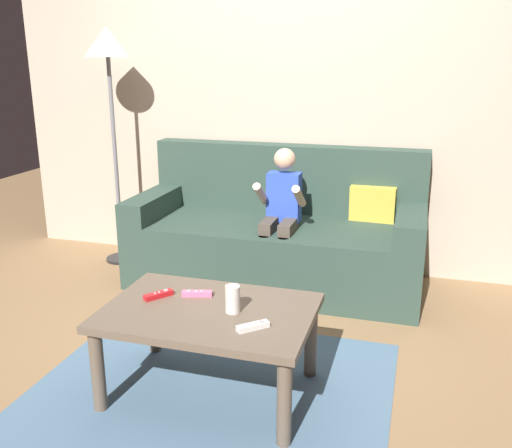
{
  "coord_description": "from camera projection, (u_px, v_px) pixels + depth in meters",
  "views": [
    {
      "loc": [
        0.93,
        -2.5,
        1.49
      ],
      "look_at": [
        0.09,
        0.34,
        0.61
      ],
      "focal_mm": 39.53,
      "sensor_mm": 36.0,
      "label": 1
    }
  ],
  "objects": [
    {
      "name": "ground_plane",
      "position": [
        221.0,
        351.0,
        2.97
      ],
      "size": [
        8.35,
        8.35,
        0.0
      ],
      "primitive_type": "plane",
      "color": "olive"
    },
    {
      "name": "soda_can",
      "position": [
        233.0,
        299.0,
        2.45
      ],
      "size": [
        0.07,
        0.07,
        0.12
      ],
      "primitive_type": "cylinder",
      "color": "silver",
      "rests_on": "coffee_table"
    },
    {
      "name": "game_remote_white_far_corner",
      "position": [
        253.0,
        326.0,
        2.31
      ],
      "size": [
        0.13,
        0.12,
        0.03
      ],
      "color": "white",
      "rests_on": "coffee_table"
    },
    {
      "name": "area_rug",
      "position": [
        211.0,
        390.0,
        2.62
      ],
      "size": [
        1.63,
        1.36,
        0.01
      ],
      "primitive_type": "cube",
      "color": "slate",
      "rests_on": "ground"
    },
    {
      "name": "floor_lamp",
      "position": [
        108.0,
        61.0,
        3.89
      ],
      "size": [
        0.32,
        0.32,
        1.69
      ],
      "color": "black",
      "rests_on": "ground"
    },
    {
      "name": "coffee_table",
      "position": [
        209.0,
        321.0,
        2.52
      ],
      "size": [
        0.93,
        0.64,
        0.42
      ],
      "color": "brown",
      "rests_on": "ground"
    },
    {
      "name": "game_remote_pink_center",
      "position": [
        197.0,
        293.0,
        2.63
      ],
      "size": [
        0.14,
        0.07,
        0.03
      ],
      "color": "pink",
      "rests_on": "coffee_table"
    },
    {
      "name": "game_remote_red_near_edge",
      "position": [
        159.0,
        295.0,
        2.61
      ],
      "size": [
        0.11,
        0.13,
        0.03
      ],
      "color": "red",
      "rests_on": "coffee_table"
    },
    {
      "name": "wall_back",
      "position": [
        288.0,
        93.0,
        3.93
      ],
      "size": [
        4.17,
        0.05,
        2.5
      ],
      "primitive_type": "cube",
      "color": "#B2A38E",
      "rests_on": "ground"
    },
    {
      "name": "couch",
      "position": [
        278.0,
        238.0,
        3.83
      ],
      "size": [
        1.92,
        0.8,
        0.9
      ],
      "color": "#2D4238",
      "rests_on": "ground"
    },
    {
      "name": "person_seated_on_couch",
      "position": [
        281.0,
        212.0,
        3.58
      ],
      "size": [
        0.3,
        0.36,
        0.94
      ],
      "color": "#4C4238",
      "rests_on": "ground"
    }
  ]
}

